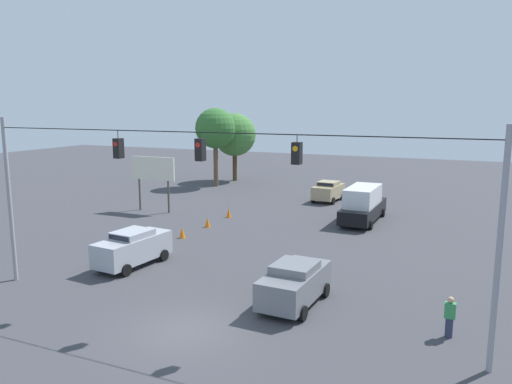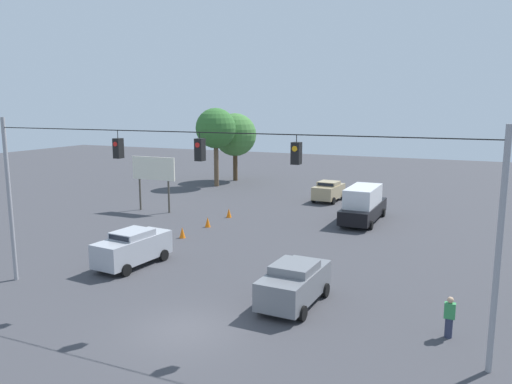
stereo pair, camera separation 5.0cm
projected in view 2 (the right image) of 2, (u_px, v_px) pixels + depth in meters
The scene contains 15 objects.
ground_plane at pixel (185, 330), 19.47m from camera, with size 140.00×140.00×0.00m, color #3D3D42.
overhead_signal_span at pixel (200, 197), 19.88m from camera, with size 21.78×0.38×8.10m.
sedan_grey_crossing_near at pixel (294, 283), 21.80m from camera, with size 2.27×4.50×1.88m.
box_truck_black_oncoming_deep at pixel (363, 204), 37.28m from camera, with size 2.45×7.03×2.70m.
sedan_silver_parked_shoulder at pixel (133, 247), 27.10m from camera, with size 2.32×4.72×1.96m.
sedan_tan_withflow_deep at pixel (329, 191), 45.40m from camera, with size 2.34×4.02×1.83m.
traffic_cone_nearest at pixel (111, 263), 26.55m from camera, with size 0.41×0.41×0.72m, color orange.
traffic_cone_second at pixel (150, 246), 29.64m from camera, with size 0.41×0.41×0.72m, color orange.
traffic_cone_third at pixel (182, 233), 32.89m from camera, with size 0.41×0.41×0.72m, color orange.
traffic_cone_fourth at pixel (208, 222), 35.82m from camera, with size 0.41×0.41×0.72m, color orange.
traffic_cone_fifth at pixel (229, 213), 38.90m from camera, with size 0.41×0.41×0.72m, color orange.
roadside_billboard at pixel (153, 172), 40.69m from camera, with size 4.06×0.16×4.51m.
pedestrian at pixel (449, 317), 18.71m from camera, with size 0.40×0.28×1.60m.
tree_horizon_left at pixel (216, 129), 52.98m from camera, with size 4.28×4.28×8.39m.
tree_horizon_right at pixel (235, 135), 57.21m from camera, with size 4.90×4.90×7.77m.
Camera 2 is at (-9.96, 15.55, 8.65)m, focal length 35.00 mm.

